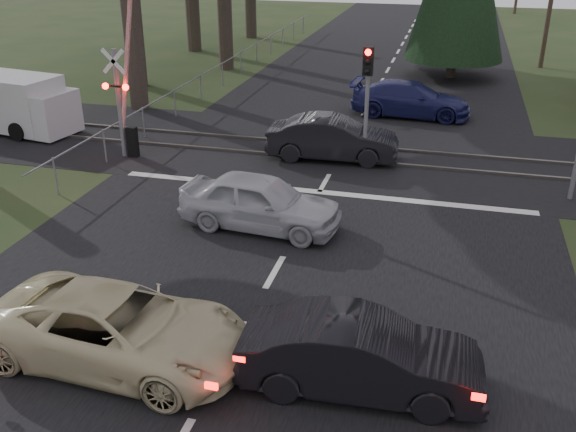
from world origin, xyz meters
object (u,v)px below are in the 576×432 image
(cream_coupe, at_px, (118,328))
(silver_car, at_px, (260,202))
(blue_sedan, at_px, (411,99))
(white_van, at_px, (10,103))
(dark_car_far, at_px, (333,139))
(dark_hatchback, at_px, (361,356))
(traffic_signal_center, at_px, (367,87))
(crossing_signal, at_px, (125,100))

(cream_coupe, height_order, silver_car, silver_car)
(blue_sedan, height_order, white_van, white_van)
(silver_car, height_order, white_van, white_van)
(white_van, bearing_deg, dark_car_far, 8.51)
(dark_hatchback, xyz_separation_m, blue_sedan, (-0.63, 18.36, 0.03))
(blue_sedan, bearing_deg, silver_car, 168.94)
(traffic_signal_center, xyz_separation_m, dark_hatchback, (1.62, -11.36, -2.09))
(silver_car, distance_m, blue_sedan, 12.73)
(blue_sedan, xyz_separation_m, dark_car_far, (-2.19, -6.33, 0.01))
(traffic_signal_center, xyz_separation_m, blue_sedan, (0.99, 7.01, -2.07))
(traffic_signal_center, bearing_deg, silver_car, -110.87)
(traffic_signal_center, bearing_deg, blue_sedan, 81.95)
(traffic_signal_center, distance_m, dark_hatchback, 11.66)
(cream_coupe, bearing_deg, blue_sedan, -8.73)
(blue_sedan, bearing_deg, dark_hatchback, -175.31)
(blue_sedan, bearing_deg, crossing_signal, 133.17)
(traffic_signal_center, relative_size, dark_car_far, 0.90)
(traffic_signal_center, height_order, white_van, traffic_signal_center)
(traffic_signal_center, relative_size, dark_hatchback, 0.95)
(crossing_signal, relative_size, silver_car, 1.57)
(silver_car, relative_size, blue_sedan, 0.87)
(dark_hatchback, height_order, blue_sedan, blue_sedan)
(dark_hatchback, height_order, white_van, white_van)
(crossing_signal, xyz_separation_m, dark_car_far, (7.07, 1.57, -1.30))
(traffic_signal_center, xyz_separation_m, white_van, (-14.35, 0.88, -1.68))
(silver_car, height_order, dark_car_far, silver_car)
(crossing_signal, distance_m, dark_car_far, 7.36)
(blue_sedan, bearing_deg, traffic_signal_center, 174.67)
(blue_sedan, distance_m, dark_car_far, 6.70)
(crossing_signal, bearing_deg, traffic_signal_center, 6.15)
(crossing_signal, bearing_deg, dark_car_far, 12.48)
(silver_car, xyz_separation_m, blue_sedan, (3.03, 12.36, -0.02))
(dark_hatchback, height_order, silver_car, silver_car)
(dark_hatchback, distance_m, dark_car_far, 12.36)
(traffic_signal_center, height_order, silver_car, traffic_signal_center)
(blue_sedan, bearing_deg, white_van, 114.50)
(cream_coupe, distance_m, dark_car_far, 12.47)
(white_van, bearing_deg, blue_sedan, 31.18)
(cream_coupe, distance_m, silver_car, 6.39)
(traffic_signal_center, xyz_separation_m, silver_car, (-2.04, -5.36, -2.05))
(dark_hatchback, bearing_deg, traffic_signal_center, 4.68)
(blue_sedan, bearing_deg, cream_coupe, 170.86)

